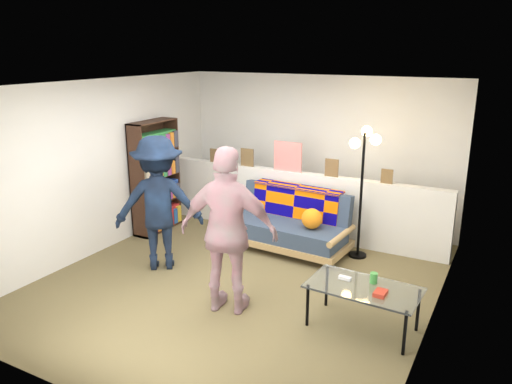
{
  "coord_description": "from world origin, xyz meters",
  "views": [
    {
      "loc": [
        2.86,
        -4.91,
        2.8
      ],
      "look_at": [
        0.0,
        0.4,
        1.05
      ],
      "focal_mm": 35.0,
      "sensor_mm": 36.0,
      "label": 1
    }
  ],
  "objects_px": {
    "person_right": "(229,232)",
    "floor_lamp": "(364,166)",
    "person_left": "(159,203)",
    "bookshelf": "(156,180)",
    "futon_sofa": "(289,225)",
    "coffee_table": "(364,290)"
  },
  "relations": [
    {
      "from": "bookshelf",
      "to": "person_right",
      "type": "xyz_separation_m",
      "value": [
        2.33,
        -1.63,
        0.11
      ]
    },
    {
      "from": "person_right",
      "to": "person_left",
      "type": "bearing_deg",
      "value": -33.79
    },
    {
      "from": "coffee_table",
      "to": "person_right",
      "type": "bearing_deg",
      "value": -167.32
    },
    {
      "from": "bookshelf",
      "to": "coffee_table",
      "type": "height_order",
      "value": "bookshelf"
    },
    {
      "from": "bookshelf",
      "to": "floor_lamp",
      "type": "relative_size",
      "value": 0.96
    },
    {
      "from": "bookshelf",
      "to": "floor_lamp",
      "type": "distance_m",
      "value": 3.21
    },
    {
      "from": "person_right",
      "to": "floor_lamp",
      "type": "bearing_deg",
      "value": -122.94
    },
    {
      "from": "person_left",
      "to": "person_right",
      "type": "distance_m",
      "value": 1.49
    },
    {
      "from": "person_left",
      "to": "person_right",
      "type": "height_order",
      "value": "person_right"
    },
    {
      "from": "person_right",
      "to": "futon_sofa",
      "type": "bearing_deg",
      "value": -97.33
    },
    {
      "from": "person_left",
      "to": "bookshelf",
      "type": "bearing_deg",
      "value": -84.72
    },
    {
      "from": "floor_lamp",
      "to": "person_left",
      "type": "bearing_deg",
      "value": -144.18
    },
    {
      "from": "coffee_table",
      "to": "person_right",
      "type": "height_order",
      "value": "person_right"
    },
    {
      "from": "futon_sofa",
      "to": "bookshelf",
      "type": "bearing_deg",
      "value": -172.48
    },
    {
      "from": "futon_sofa",
      "to": "floor_lamp",
      "type": "height_order",
      "value": "floor_lamp"
    },
    {
      "from": "futon_sofa",
      "to": "bookshelf",
      "type": "height_order",
      "value": "bookshelf"
    },
    {
      "from": "coffee_table",
      "to": "bookshelf",
      "type": "bearing_deg",
      "value": 160.59
    },
    {
      "from": "futon_sofa",
      "to": "bookshelf",
      "type": "distance_m",
      "value": 2.23
    },
    {
      "from": "futon_sofa",
      "to": "bookshelf",
      "type": "relative_size",
      "value": 1.06
    },
    {
      "from": "person_left",
      "to": "coffee_table",
      "type": "bearing_deg",
      "value": 139.59
    },
    {
      "from": "bookshelf",
      "to": "floor_lamp",
      "type": "height_order",
      "value": "floor_lamp"
    },
    {
      "from": "futon_sofa",
      "to": "coffee_table",
      "type": "bearing_deg",
      "value": -45.56
    }
  ]
}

